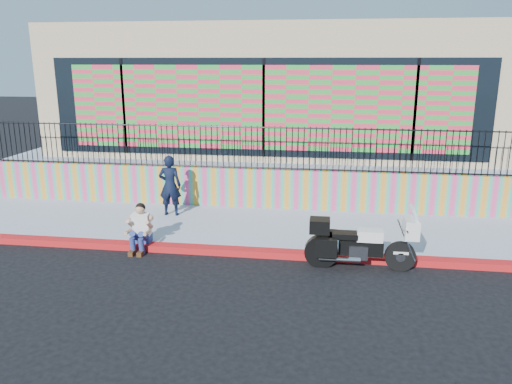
# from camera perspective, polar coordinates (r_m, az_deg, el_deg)

# --- Properties ---
(ground) EXTENTS (90.00, 90.00, 0.00)m
(ground) POSITION_cam_1_polar(r_m,az_deg,el_deg) (11.16, -1.90, -7.18)
(ground) COLOR black
(ground) RESTS_ON ground
(red_curb) EXTENTS (16.00, 0.30, 0.15)m
(red_curb) POSITION_cam_1_polar(r_m,az_deg,el_deg) (11.13, -1.91, -6.82)
(red_curb) COLOR #B60D22
(red_curb) RESTS_ON ground
(sidewalk) EXTENTS (16.00, 3.00, 0.15)m
(sidewalk) POSITION_cam_1_polar(r_m,az_deg,el_deg) (12.65, -0.60, -4.09)
(sidewalk) COLOR #99A4B8
(sidewalk) RESTS_ON ground
(mural_wall) EXTENTS (16.00, 0.20, 1.10)m
(mural_wall) POSITION_cam_1_polar(r_m,az_deg,el_deg) (13.99, 0.39, 0.44)
(mural_wall) COLOR #E23B7C
(mural_wall) RESTS_ON sidewalk
(metal_fence) EXTENTS (15.80, 0.04, 1.20)m
(metal_fence) POSITION_cam_1_polar(r_m,az_deg,el_deg) (13.75, 0.40, 5.08)
(metal_fence) COLOR black
(metal_fence) RESTS_ON mural_wall
(elevated_platform) EXTENTS (16.00, 10.00, 1.25)m
(elevated_platform) POSITION_cam_1_polar(r_m,az_deg,el_deg) (18.96, 2.49, 4.02)
(elevated_platform) COLOR #99A4B8
(elevated_platform) RESTS_ON ground
(storefront_building) EXTENTS (14.00, 8.06, 4.00)m
(storefront_building) POSITION_cam_1_polar(r_m,az_deg,el_deg) (18.43, 2.51, 11.93)
(storefront_building) COLOR tan
(storefront_building) RESTS_ON elevated_platform
(police_motorcycle) EXTENTS (2.22, 0.73, 1.38)m
(police_motorcycle) POSITION_cam_1_polar(r_m,az_deg,el_deg) (10.47, 11.67, -5.60)
(police_motorcycle) COLOR black
(police_motorcycle) RESTS_ON ground
(police_officer) EXTENTS (0.62, 0.43, 1.62)m
(police_officer) POSITION_cam_1_polar(r_m,az_deg,el_deg) (13.43, -9.81, 0.75)
(police_officer) COLOR black
(police_officer) RESTS_ON sidewalk
(seated_man) EXTENTS (0.54, 0.71, 1.06)m
(seated_man) POSITION_cam_1_polar(r_m,az_deg,el_deg) (11.51, -13.16, -4.49)
(seated_man) COLOR navy
(seated_man) RESTS_ON ground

